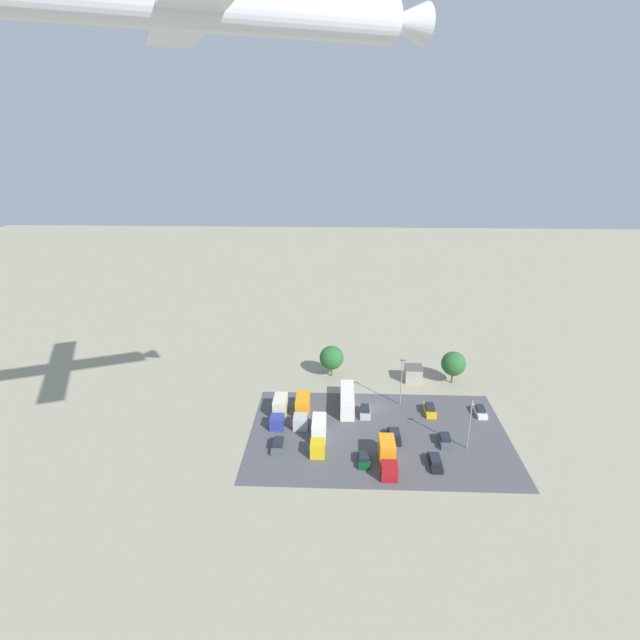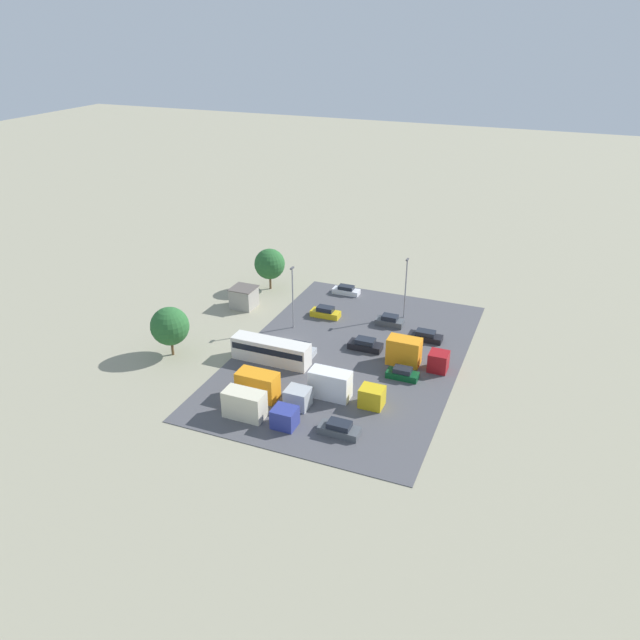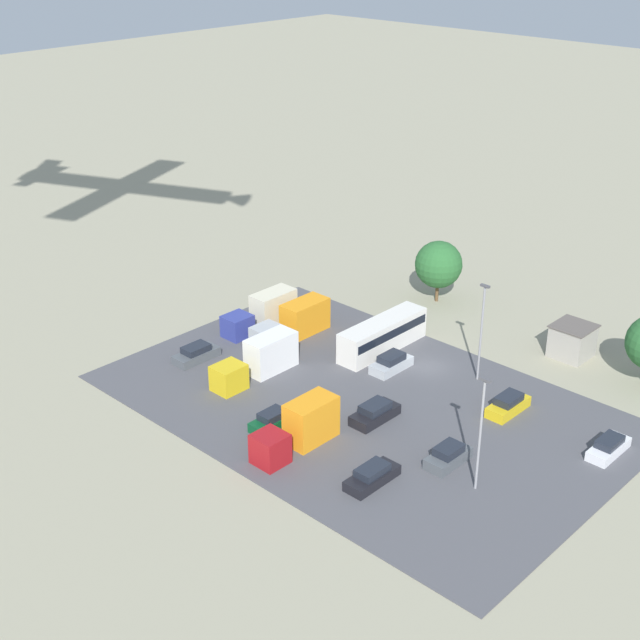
{
  "view_description": "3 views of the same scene",
  "coord_description": "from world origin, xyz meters",
  "views": [
    {
      "loc": [
        7.08,
        83.35,
        48.23
      ],
      "look_at": [
        9.48,
        24.65,
        26.59
      ],
      "focal_mm": 28.0,
      "sensor_mm": 36.0,
      "label": 1
    },
    {
      "loc": [
        68.87,
        33.03,
        41.05
      ],
      "look_at": [
        3.75,
        6.48,
        6.57
      ],
      "focal_mm": 35.0,
      "sensor_mm": 36.0,
      "label": 2
    },
    {
      "loc": [
        -43.33,
        60.29,
        39.78
      ],
      "look_at": [
        3.79,
        10.62,
        7.32
      ],
      "focal_mm": 50.0,
      "sensor_mm": 36.0,
      "label": 3
    }
  ],
  "objects": [
    {
      "name": "ground_plane",
      "position": [
        0.0,
        0.0,
        0.0
      ],
      "size": [
        400.0,
        400.0,
        0.0
      ],
      "primitive_type": "plane",
      "color": "gray"
    },
    {
      "name": "parking_lot_surface",
      "position": [
        0.0,
        9.26,
        0.04
      ],
      "size": [
        44.25,
        28.72,
        0.08
      ],
      "color": "#4C4C51",
      "rests_on": "ground"
    },
    {
      "name": "shed_building",
      "position": [
        -8.59,
        -11.32,
        1.63
      ],
      "size": [
        3.67,
        3.72,
        3.24
      ],
      "color": "#9E998E",
      "rests_on": "ground"
    },
    {
      "name": "bus",
      "position": [
        5.33,
        0.22,
        1.74
      ],
      "size": [
        2.58,
        10.51,
        3.09
      ],
      "color": "silver",
      "rests_on": "ground"
    },
    {
      "name": "parked_car_0",
      "position": [
        -2.53,
        10.58,
        0.73
      ],
      "size": [
        1.99,
        4.59,
        1.56
      ],
      "rotation": [
        0.0,
        0.0,
        3.14
      ],
      "color": "black",
      "rests_on": "ground"
    },
    {
      "name": "parked_car_1",
      "position": [
        2.9,
        17.29,
        0.69
      ],
      "size": [
        1.75,
        4.0,
        1.47
      ],
      "rotation": [
        0.0,
        0.0,
        3.14
      ],
      "color": "#0C4723",
      "rests_on": "ground"
    },
    {
      "name": "parked_car_2",
      "position": [
        -19.19,
        1.74,
        0.67
      ],
      "size": [
        1.72,
        4.4,
        1.41
      ],
      "color": "silver",
      "rests_on": "ground"
    },
    {
      "name": "parked_car_3",
      "position": [
        -10.81,
        11.58,
        0.74
      ],
      "size": [
        1.87,
        4.05,
        1.59
      ],
      "color": "#4C5156",
      "rests_on": "ground"
    },
    {
      "name": "parked_car_4",
      "position": [
        2.07,
        2.8,
        0.74
      ],
      "size": [
        1.91,
        4.35,
        1.58
      ],
      "color": "#ADB2B7",
      "rests_on": "ground"
    },
    {
      "name": "parked_car_5",
      "position": [
        -8.17,
        17.55,
        0.68
      ],
      "size": [
        1.83,
        4.7,
        1.43
      ],
      "rotation": [
        0.0,
        0.0,
        3.14
      ],
      "color": "black",
      "rests_on": "ground"
    },
    {
      "name": "parked_car_6",
      "position": [
        16.75,
        14.04,
        0.71
      ],
      "size": [
        1.95,
        4.53,
        1.5
      ],
      "color": "#4C5156",
      "rests_on": "ground"
    },
    {
      "name": "parked_car_7",
      "position": [
        -9.94,
        1.78,
        0.75
      ],
      "size": [
        1.83,
        4.43,
        1.61
      ],
      "color": "gold",
      "rests_on": "ground"
    },
    {
      "name": "parked_truck_0",
      "position": [
        13.57,
        3.99,
        1.58
      ],
      "size": [
        2.5,
        9.0,
        3.29
      ],
      "color": "#ADB2B7",
      "rests_on": "ground"
    },
    {
      "name": "parked_truck_1",
      "position": [
        17.68,
        4.38,
        1.56
      ],
      "size": [
        2.39,
        8.64,
        3.23
      ],
      "color": "navy",
      "rests_on": "ground"
    },
    {
      "name": "parked_truck_2",
      "position": [
        10.23,
        11.89,
        1.65
      ],
      "size": [
        2.34,
        9.02,
        3.44
      ],
      "color": "gold",
      "rests_on": "ground"
    },
    {
      "name": "parked_truck_3",
      "position": [
        -0.72,
        17.71,
        1.72
      ],
      "size": [
        2.42,
        7.91,
        3.59
      ],
      "color": "maroon",
      "rests_on": "ground"
    },
    {
      "name": "tree_near_shed",
      "position": [
        8.56,
        -12.91,
        4.27
      ],
      "size": [
        5.11,
        5.11,
        6.83
      ],
      "color": "brown",
      "rests_on": "ground"
    },
    {
      "name": "tree_apron_mid",
      "position": [
        -16.57,
        -10.72,
        4.39
      ],
      "size": [
        5.03,
        5.03,
        6.91
      ],
      "color": "brown",
      "rests_on": "ground"
    },
    {
      "name": "light_pole_lot_centre",
      "position": [
        -4.79,
        -1.21,
        5.19
      ],
      "size": [
        0.9,
        0.28,
        9.35
      ],
      "color": "gray",
      "rests_on": "ground"
    },
    {
      "name": "light_pole_lot_edge",
      "position": [
        -14.21,
        12.8,
        5.18
      ],
      "size": [
        0.9,
        0.28,
        9.33
      ],
      "color": "gray",
      "rests_on": "ground"
    },
    {
      "name": "airplane",
      "position": [
        17.71,
        39.52,
        57.69
      ],
      "size": [
        36.81,
        31.06,
        9.09
      ],
      "rotation": [
        0.0,
        0.0,
        1.98
      ],
      "color": "silver"
    }
  ]
}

